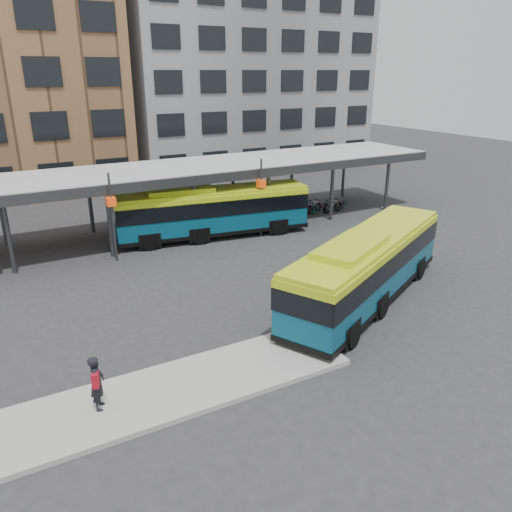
% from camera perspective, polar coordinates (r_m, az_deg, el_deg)
% --- Properties ---
extents(ground, '(120.00, 120.00, 0.00)m').
position_cam_1_polar(ground, '(20.68, -0.57, -7.51)').
color(ground, '#28282B').
rests_on(ground, ground).
extents(boarding_island, '(14.00, 3.00, 0.18)m').
position_cam_1_polar(boarding_island, '(16.52, -12.87, -15.70)').
color(boarding_island, gray).
rests_on(boarding_island, ground).
extents(canopy, '(40.00, 6.53, 4.80)m').
position_cam_1_polar(canopy, '(30.74, -12.41, 9.12)').
color(canopy, '#999B9E').
rests_on(canopy, ground).
extents(building_grey, '(24.00, 14.00, 20.00)m').
position_cam_1_polar(building_grey, '(54.04, -2.07, 20.76)').
color(building_grey, slate).
rests_on(building_grey, ground).
extents(bus_front, '(11.67, 7.47, 3.25)m').
position_cam_1_polar(bus_front, '(22.33, 12.61, -1.07)').
color(bus_front, navy).
rests_on(bus_front, ground).
extents(bus_rear, '(11.99, 4.16, 3.24)m').
position_cam_1_polar(bus_rear, '(30.69, -5.08, 5.24)').
color(bus_rear, navy).
rests_on(bus_rear, ground).
extents(pedestrian, '(0.61, 0.74, 1.74)m').
position_cam_1_polar(pedestrian, '(15.86, -17.69, -13.61)').
color(pedestrian, black).
rests_on(pedestrian, boarding_island).
extents(bike_rack, '(4.83, 1.29, 1.07)m').
position_cam_1_polar(bike_rack, '(36.46, 7.56, 5.65)').
color(bike_rack, slate).
rests_on(bike_rack, ground).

